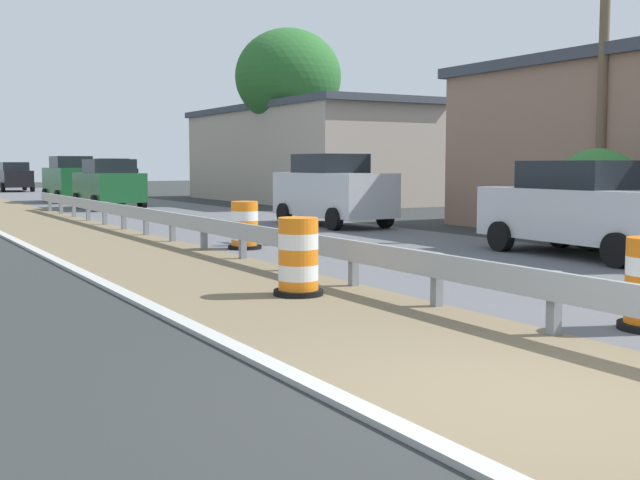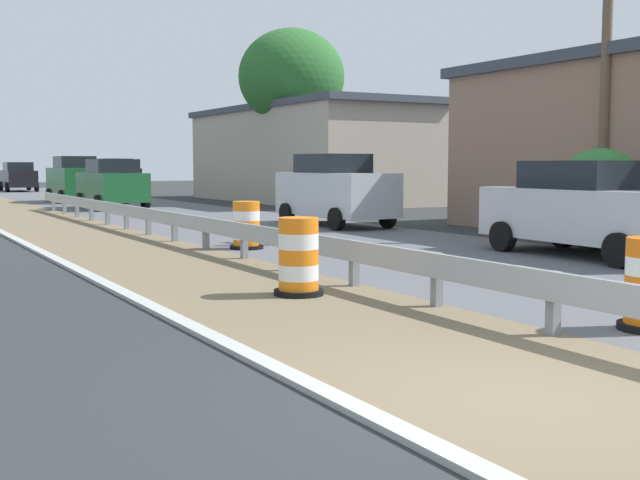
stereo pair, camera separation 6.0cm
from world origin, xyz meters
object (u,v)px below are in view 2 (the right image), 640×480
Objects in this scene: traffic_barrel_mid at (246,227)px; car_lead_near_lane at (18,177)px; car_trailing_near_lane at (335,190)px; traffic_barrel_close at (299,260)px; utility_pole_near at (607,41)px; car_trailing_far_lane at (112,184)px; car_distant_a at (588,209)px; car_mid_far_lane at (115,177)px; car_lead_far_lane at (74,179)px.

traffic_barrel_mid is 41.44m from car_lead_near_lane.
car_trailing_near_lane is (3.19, -36.69, 0.08)m from car_lead_near_lane.
traffic_barrel_close is at bearing 175.93° from car_lead_near_lane.
traffic_barrel_close is 0.24× the size of car_lead_near_lane.
car_lead_near_lane is (3.79, 47.40, 0.49)m from traffic_barrel_close.
traffic_barrel_mid is 9.62m from utility_pole_near.
traffic_barrel_mid is 0.22× the size of car_lead_near_lane.
car_trailing_far_lane is (1.67, 17.03, 0.55)m from traffic_barrel_mid.
utility_pole_near is at bearing 128.83° from car_distant_a.
car_mid_far_lane reaches higher than traffic_barrel_close.
car_lead_near_lane is 1.12× the size of car_mid_far_lane.
car_trailing_near_lane is 0.49× the size of utility_pole_near.
car_lead_far_lane is (3.58, 29.76, 0.61)m from traffic_barrel_close.
car_lead_far_lane is 27.31m from utility_pole_near.
car_mid_far_lane is (3.49, -11.35, 0.09)m from car_lead_near_lane.
car_lead_near_lane is at bearing 98.26° from utility_pole_near.
traffic_barrel_mid is at bearing 72.22° from traffic_barrel_close.
car_lead_far_lane reaches higher than car_distant_a.
traffic_barrel_close is 11.56m from utility_pole_near.
car_lead_far_lane reaches higher than traffic_barrel_mid.
car_lead_near_lane is 0.51× the size of utility_pole_near.
car_distant_a reaches higher than traffic_barrel_mid.
utility_pole_near is (10.16, 3.50, 4.26)m from traffic_barrel_close.
car_lead_far_lane is at bearing 104.08° from utility_pole_near.
utility_pole_near reaches higher than car_lead_far_lane.
car_mid_far_lane is at bearing 178.53° from car_trailing_near_lane.
utility_pole_near is (3.19, -7.22, 3.69)m from car_trailing_near_lane.
car_lead_near_lane is 1.04× the size of car_trailing_near_lane.
car_trailing_far_lane is 0.89× the size of car_distant_a.
car_lead_near_lane is at bearing -1.64° from car_trailing_far_lane.
car_lead_near_lane is 0.98× the size of car_distant_a.
utility_pole_near is at bearing -166.69° from car_lead_far_lane.
traffic_barrel_mid is 0.22× the size of car_distant_a.
car_trailing_near_lane reaches higher than traffic_barrel_mid.
car_mid_far_lane is 34.76m from car_distant_a.
car_mid_far_lane reaches higher than car_trailing_near_lane.
car_lead_near_lane is 44.52m from utility_pole_near.
traffic_barrel_mid is 17.12m from car_trailing_far_lane.
utility_pole_near is at bearing 19.00° from traffic_barrel_close.
utility_pole_near reaches higher than car_trailing_near_lane.
traffic_barrel_close is at bearing 169.92° from car_trailing_far_lane.
car_lead_far_lane is at bearing 86.02° from traffic_barrel_mid.
traffic_barrel_mid is (1.93, 6.01, -0.03)m from traffic_barrel_close.
car_mid_far_lane is at bearing -31.15° from car_lead_far_lane.
utility_pole_near is (8.24, -2.51, 4.29)m from traffic_barrel_mid.
car_lead_near_lane reaches higher than traffic_barrel_mid.
car_mid_far_lane reaches higher than traffic_barrel_mid.
car_lead_far_lane reaches higher than car_mid_far_lane.
car_trailing_near_lane reaches higher than car_distant_a.
utility_pole_near is (2.93, 2.20, 3.80)m from car_distant_a.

